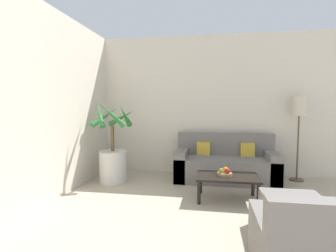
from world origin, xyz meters
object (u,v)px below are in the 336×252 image
floor_lamp (299,112)px  apple_green (221,170)px  coffee_table (227,179)px  sofa_loveseat (225,165)px  orange_fruit (225,169)px  apple_red (228,171)px  ottoman (293,215)px  fruit_bowl (225,174)px  potted_palm (113,157)px

floor_lamp → apple_green: (-1.38, -1.20, -0.81)m
apple_green → coffee_table: bearing=6.5°
sofa_loveseat → orange_fruit: 0.97m
apple_red → ottoman: (0.62, -0.88, -0.23)m
apple_green → ottoman: bearing=-51.8°
apple_green → orange_fruit: bearing=43.1°
floor_lamp → ottoman: (-0.67, -2.10, -1.03)m
coffee_table → apple_green: apple_green is taller
fruit_bowl → sofa_loveseat: bearing=86.5°
orange_fruit → ottoman: 1.18m
sofa_loveseat → coffee_table: sofa_loveseat is taller
coffee_table → apple_red: apple_red is taller
coffee_table → fruit_bowl: (-0.04, 0.00, 0.07)m
orange_fruit → ottoman: bearing=-56.2°
potted_palm → fruit_bowl: (1.88, -0.55, -0.08)m
floor_lamp → ottoman: size_ratio=2.50×
sofa_loveseat → floor_lamp: 1.59m
fruit_bowl → apple_green: (-0.05, -0.01, 0.05)m
coffee_table → orange_fruit: bearing=116.9°
apple_green → ottoman: (0.71, -0.90, -0.22)m
potted_palm → floor_lamp: (3.21, 0.64, 0.78)m
potted_palm → sofa_loveseat: bearing=13.4°
potted_palm → fruit_bowl: potted_palm is taller
coffee_table → orange_fruit: size_ratio=11.83×
orange_fruit → ottoman: size_ratio=0.12×
fruit_bowl → apple_green: 0.08m
potted_palm → coffee_table: bearing=-15.9°
apple_green → ottoman: size_ratio=0.11×
floor_lamp → apple_green: bearing=-138.9°
coffee_table → fruit_bowl: size_ratio=4.08×
apple_red → ottoman: apple_red is taller
ottoman → fruit_bowl: bearing=125.8°
floor_lamp → apple_red: size_ratio=21.14×
ottoman → sofa_loveseat: bearing=107.2°
floor_lamp → apple_green: floor_lamp is taller
apple_red → orange_fruit: orange_fruit is taller
floor_lamp → apple_red: 1.95m
apple_red → orange_fruit: 0.09m
apple_red → apple_green: 0.09m
sofa_loveseat → apple_green: 1.04m
sofa_loveseat → floor_lamp: (1.27, 0.18, 0.95)m
floor_lamp → apple_green: 2.00m
sofa_loveseat → apple_green: sofa_loveseat is taller
potted_palm → floor_lamp: size_ratio=0.95×
floor_lamp → orange_fruit: bearing=-139.0°
fruit_bowl → apple_green: size_ratio=3.23×
fruit_bowl → orange_fruit: orange_fruit is taller
fruit_bowl → potted_palm: bearing=163.8°
apple_red → sofa_loveseat: bearing=88.8°
sofa_loveseat → ottoman: (0.59, -1.92, -0.08)m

